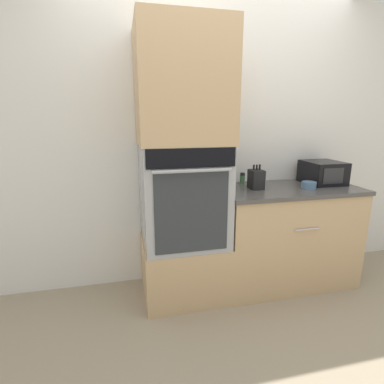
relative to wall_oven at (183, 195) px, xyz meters
name	(u,v)px	position (x,y,z in m)	size (l,w,h in m)	color
ground_plane	(233,307)	(0.34, -0.30, -0.88)	(12.00, 12.00, 0.00)	gray
wall_back	(212,143)	(0.34, 0.33, 0.37)	(8.00, 0.05, 2.50)	silver
oven_cabinet_base	(184,267)	(0.00, 0.00, -0.64)	(0.68, 0.60, 0.48)	tan
wall_oven	(183,195)	(0.00, 0.00, 0.00)	(0.65, 0.64, 0.80)	#9EA0A5
oven_cabinet_upper	(183,86)	(0.00, 0.00, 0.82)	(0.68, 0.60, 0.85)	tan
counter_unit	(285,235)	(0.93, 0.00, -0.43)	(1.21, 0.63, 0.89)	tan
microwave	(323,172)	(1.31, 0.08, 0.11)	(0.31, 0.34, 0.20)	black
knife_block	(256,179)	(0.63, 0.01, 0.09)	(0.11, 0.13, 0.21)	black
bowl	(309,185)	(1.07, -0.08, 0.04)	(0.12, 0.12, 0.06)	#517599
condiment_jar_near	(242,178)	(0.59, 0.22, 0.06)	(0.04, 0.04, 0.10)	#427047
condiment_jar_mid	(231,185)	(0.41, 0.02, 0.05)	(0.04, 0.04, 0.08)	#427047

